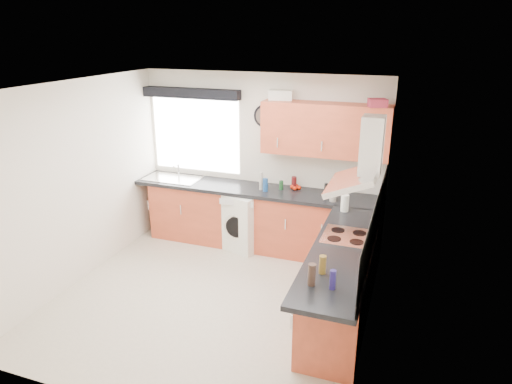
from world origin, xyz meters
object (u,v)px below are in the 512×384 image
at_px(oven, 344,276).
at_px(extractor_hood, 362,162).
at_px(washing_machine, 244,220).
at_px(upper_cabinets, 325,130).

height_order(oven, extractor_hood, extractor_hood).
relative_size(extractor_hood, washing_machine, 0.92).
bearing_deg(oven, upper_cabinets, 112.54).
height_order(extractor_hood, upper_cabinets, upper_cabinets).
distance_m(upper_cabinets, washing_machine, 1.77).
distance_m(oven, upper_cabinets, 1.99).
bearing_deg(extractor_hood, upper_cabinets, 116.13).
height_order(extractor_hood, washing_machine, extractor_hood).
distance_m(extractor_hood, washing_machine, 2.48).
bearing_deg(upper_cabinets, extractor_hood, -63.87).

